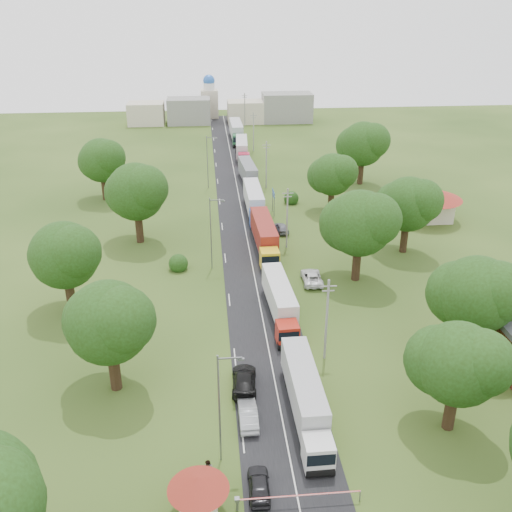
{
  "coord_description": "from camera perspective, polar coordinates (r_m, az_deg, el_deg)",
  "views": [
    {
      "loc": [
        -5.82,
        -54.58,
        33.92
      ],
      "look_at": [
        0.2,
        11.92,
        3.0
      ],
      "focal_mm": 40.0,
      "sensor_mm": 36.0,
      "label": 1
    }
  ],
  "objects": [
    {
      "name": "ground",
      "position": [
        64.52,
        0.78,
        -6.87
      ],
      "size": [
        260.0,
        260.0,
        0.0
      ],
      "primitive_type": "plane",
      "color": "#294115",
      "rests_on": "ground"
    },
    {
      "name": "road",
      "position": [
        82.14,
        -0.65,
        0.46
      ],
      "size": [
        8.0,
        200.0,
        0.04
      ],
      "primitive_type": "cube",
      "color": "black",
      "rests_on": "ground"
    },
    {
      "name": "boom_barrier",
      "position": [
        44.56,
        2.48,
        -23.02
      ],
      "size": [
        9.22,
        0.35,
        1.18
      ],
      "color": "slate",
      "rests_on": "ground"
    },
    {
      "name": "guard_booth",
      "position": [
        43.42,
        -5.77,
        -22.32
      ],
      "size": [
        4.4,
        4.4,
        3.45
      ],
      "color": "beige",
      "rests_on": "ground"
    },
    {
      "name": "info_sign",
      "position": [
        95.4,
        1.75,
        5.93
      ],
      "size": [
        0.12,
        3.1,
        4.1
      ],
      "color": "slate",
      "rests_on": "ground"
    },
    {
      "name": "pole_1",
      "position": [
        56.98,
        7.08,
        -6.24
      ],
      "size": [
        1.6,
        0.24,
        9.0
      ],
      "color": "gray",
      "rests_on": "ground"
    },
    {
      "name": "pole_2",
      "position": [
        81.82,
        3.13,
        3.88
      ],
      "size": [
        1.6,
        0.24,
        9.0
      ],
      "color": "gray",
      "rests_on": "ground"
    },
    {
      "name": "pole_3",
      "position": [
        108.22,
        1.04,
        9.17
      ],
      "size": [
        1.6,
        0.24,
        9.0
      ],
      "color": "gray",
      "rests_on": "ground"
    },
    {
      "name": "pole_4",
      "position": [
        135.26,
        -0.26,
        12.37
      ],
      "size": [
        1.6,
        0.24,
        9.0
      ],
      "color": "gray",
      "rests_on": "ground"
    },
    {
      "name": "pole_5",
      "position": [
        162.63,
        -1.13,
        14.49
      ],
      "size": [
        1.6,
        0.24,
        9.0
      ],
      "color": "gray",
      "rests_on": "ground"
    },
    {
      "name": "lamp_0",
      "position": [
        44.73,
        -3.51,
        -14.57
      ],
      "size": [
        2.03,
        0.22,
        10.0
      ],
      "color": "slate",
      "rests_on": "ground"
    },
    {
      "name": "lamp_1",
      "position": [
        75.14,
        -4.43,
        2.59
      ],
      "size": [
        2.03,
        0.22,
        10.0
      ],
      "color": "slate",
      "rests_on": "ground"
    },
    {
      "name": "lamp_2",
      "position": [
        108.36,
        -4.81,
        9.59
      ],
      "size": [
        2.03,
        0.22,
        10.0
      ],
      "color": "slate",
      "rests_on": "ground"
    },
    {
      "name": "tree_2",
      "position": [
        49.87,
        19.53,
        -10.02
      ],
      "size": [
        8.0,
        8.0,
        10.1
      ],
      "color": "#382616",
      "rests_on": "ground"
    },
    {
      "name": "tree_3",
      "position": [
        59.69,
        21.14,
        -3.54
      ],
      "size": [
        8.8,
        8.8,
        11.07
      ],
      "color": "#382616",
      "rests_on": "ground"
    },
    {
      "name": "tree_4",
      "position": [
        72.29,
        10.29,
        3.3
      ],
      "size": [
        9.6,
        9.6,
        12.05
      ],
      "color": "#382616",
      "rests_on": "ground"
    },
    {
      "name": "tree_5",
      "position": [
        82.32,
        14.94,
        5.07
      ],
      "size": [
        8.8,
        8.8,
        11.07
      ],
      "color": "#382616",
      "rests_on": "ground"
    },
    {
      "name": "tree_6",
      "position": [
        96.07,
        7.63,
        8.11
      ],
      "size": [
        8.0,
        8.0,
        10.1
      ],
      "color": "#382616",
      "rests_on": "ground"
    },
    {
      "name": "tree_7",
      "position": [
        111.98,
        10.61,
        10.97
      ],
      "size": [
        9.6,
        9.6,
        12.05
      ],
      "color": "#382616",
      "rests_on": "ground"
    },
    {
      "name": "tree_10",
      "position": [
        52.9,
        -14.53,
        -6.35
      ],
      "size": [
        8.8,
        8.8,
        11.07
      ],
      "color": "#382616",
      "rests_on": "ground"
    },
    {
      "name": "tree_11",
      "position": [
        67.4,
        -18.61,
        0.14
      ],
      "size": [
        8.8,
        8.8,
        11.07
      ],
      "color": "#382616",
      "rests_on": "ground"
    },
    {
      "name": "tree_12",
      "position": [
        84.52,
        -11.91,
        6.34
      ],
      "size": [
        9.6,
        9.6,
        12.05
      ],
      "color": "#382616",
      "rests_on": "ground"
    },
    {
      "name": "tree_13",
      "position": [
        104.84,
        -15.19,
        9.24
      ],
      "size": [
        8.8,
        8.8,
        11.07
      ],
      "color": "#382616",
      "rests_on": "ground"
    },
    {
      "name": "house_cream",
      "position": [
        96.71,
        16.94,
        5.51
      ],
      "size": [
        10.08,
        10.08,
        5.8
      ],
      "color": "beige",
      "rests_on": "ground"
    },
    {
      "name": "distant_town",
      "position": [
        167.49,
        -2.95,
        14.35
      ],
      "size": [
        52.0,
        8.0,
        8.0
      ],
      "color": "gray",
      "rests_on": "ground"
    },
    {
      "name": "church",
      "position": [
        174.93,
        -4.67,
        15.39
      ],
      "size": [
        5.0,
        5.0,
        12.3
      ],
      "color": "beige",
      "rests_on": "ground"
    },
    {
      "name": "truck_0",
      "position": [
        51.07,
        4.96,
        -13.85
      ],
      "size": [
        2.53,
        14.08,
        3.9
      ],
      "color": "silver",
      "rests_on": "ground"
    },
    {
      "name": "truck_1",
      "position": [
        65.08,
        2.44,
        -4.53
      ],
      "size": [
        2.94,
        13.74,
        3.8
      ],
      "color": "#A92013",
      "rests_on": "ground"
    },
    {
      "name": "truck_2",
      "position": [
        81.74,
        0.87,
        2.01
      ],
      "size": [
        2.96,
        14.99,
        4.15
      ],
      "color": "yellow",
      "rests_on": "ground"
    },
    {
      "name": "truck_3",
      "position": [
        95.77,
        -0.19,
        5.51
      ],
      "size": [
        2.65,
        14.95,
        4.15
      ],
      "color": "#1D4CAF",
      "rests_on": "ground"
    },
    {
      "name": "truck_4",
      "position": [
        111.73,
        -0.79,
        8.27
      ],
      "size": [
        3.14,
        13.95,
        3.85
      ],
      "color": "#B6B6B6",
      "rests_on": "ground"
    },
    {
      "name": "truck_5",
      "position": [
        129.7,
        -1.41,
        10.65
      ],
      "size": [
        3.14,
        14.48,
        4.0
      ],
      "color": "#A71936",
      "rests_on": "ground"
    },
    {
      "name": "truck_6",
      "position": [
        146.32,
        -1.97,
        12.36
      ],
      "size": [
        2.91,
        15.77,
        4.37
      ],
      "color": "#235D35",
      "rests_on": "ground"
    },
    {
      "name": "car_lane_front",
      "position": [
        45.61,
        0.3,
        -21.94
      ],
      "size": [
        1.71,
        4.05,
        1.36
      ],
      "primitive_type": "imported",
      "rotation": [
        0.0,
        0.0,
        3.12
      ],
      "color": "black",
      "rests_on": "ground"
    },
    {
      "name": "car_lane_mid",
      "position": [
        51.16,
        -0.81,
        -15.58
      ],
      "size": [
        1.61,
        4.52,
        1.49
      ],
      "primitive_type": "imported",
      "rotation": [
        0.0,
        0.0,
        3.15
      ],
      "color": "#9EA1A6",
      "rests_on": "ground"
    },
    {
      "name": "car_lane_rear",
      "position": [
        54.78,
        -1.2,
        -12.34
      ],
      "size": [
        2.64,
        5.71,
        1.62
      ],
      "primitive_type": "imported",
      "rotation": [
        0.0,
        0.0,
        3.07
      ],
      "color": "black",
      "rests_on": "ground"
    },
    {
      "name": "car_verge_near",
      "position": [
        73.51,
        5.59,
        -2.12
      ],
      "size": [
        2.57,
        5.32,
        1.46
      ],
      "primitive_type": "imported",
      "rotation": [
        0.0,
        0.0,
        3.11
      ],
      "color": "white",
      "rests_on": "ground"
    },
    {
      "name": "car_verge_far",
      "position": [
        88.68,
        2.54,
        2.83
      ],
      "size": [
        2.23,
        4.38,
        1.43
      ],
      "primitive_type": "imported",
      "rotation": [
        0.0,
        0.0,
        3.28
      ],
      "color": "slate",
      "rests_on": "ground"
    },
    {
      "name": "pedestrian_booth",
      "position": [
        46.38,
        -4.78,
        -20.62
      ],
      "size": [
        1.14,
        1.09,
        1.85
      ],
      "primitive_type": "imported",
      "rotation": [
        0.0,
        0.0,
        -0.63
      ],
      "color": "gray",
      "rests_on": "ground"
    }
  ]
}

